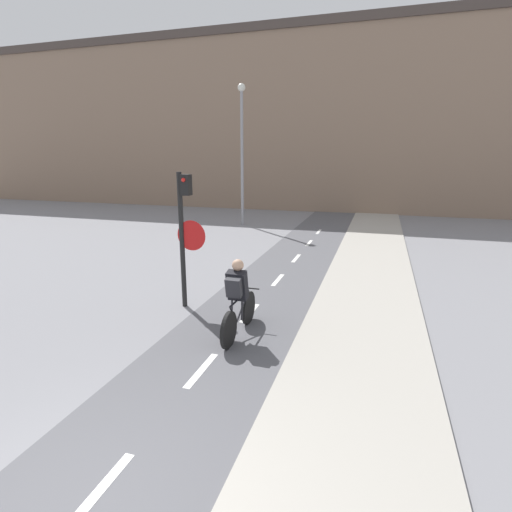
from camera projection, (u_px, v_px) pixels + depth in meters
name	position (u px, v px, depth m)	size (l,w,h in m)	color
building_row_background	(344.00, 122.00, 25.08)	(60.00, 5.20, 10.82)	#89705B
traffic_light_pole	(185.00, 225.00, 8.72)	(0.67, 0.25, 3.03)	black
street_lamp_far	(242.00, 141.00, 18.95)	(0.36, 0.36, 6.58)	gray
cyclist_near	(238.00, 301.00, 7.50)	(0.46, 1.81, 1.52)	black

